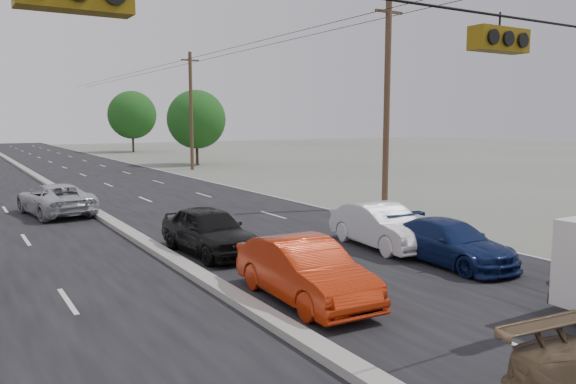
{
  "coord_description": "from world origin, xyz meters",
  "views": [
    {
      "loc": [
        -5.62,
        -5.66,
        4.27
      ],
      "look_at": [
        2.77,
        8.11,
        2.2
      ],
      "focal_mm": 35.0,
      "sensor_mm": 36.0,
      "label": 1
    }
  ],
  "objects_px": {
    "utility_pole_right_b": "(387,102)",
    "tree_right_mid": "(196,119)",
    "oncoming_far": "(55,200)",
    "red_sedan": "(304,271)",
    "queue_car_a": "(209,231)",
    "queue_car_d": "(450,243)",
    "queue_car_b": "(382,226)",
    "utility_pole_right_c": "(191,110)",
    "tree_right_far": "(132,115)"
  },
  "relations": [
    {
      "from": "utility_pole_right_b",
      "to": "tree_right_mid",
      "type": "bearing_deg",
      "value": 85.24
    },
    {
      "from": "utility_pole_right_c",
      "to": "red_sedan",
      "type": "xyz_separation_m",
      "value": [
        -11.1,
        -34.88,
        -4.37
      ]
    },
    {
      "from": "tree_right_far",
      "to": "queue_car_b",
      "type": "distance_m",
      "value": 62.35
    },
    {
      "from": "utility_pole_right_b",
      "to": "queue_car_a",
      "type": "height_order",
      "value": "utility_pole_right_b"
    },
    {
      "from": "utility_pole_right_c",
      "to": "queue_car_d",
      "type": "xyz_separation_m",
      "value": [
        -5.5,
        -34.22,
        -4.47
      ]
    },
    {
      "from": "utility_pole_right_c",
      "to": "queue_car_a",
      "type": "bearing_deg",
      "value": -110.74
    },
    {
      "from": "utility_pole_right_c",
      "to": "red_sedan",
      "type": "relative_size",
      "value": 2.24
    },
    {
      "from": "red_sedan",
      "to": "queue_car_a",
      "type": "xyz_separation_m",
      "value": [
        -0.0,
        5.56,
        0.02
      ]
    },
    {
      "from": "utility_pole_right_b",
      "to": "red_sedan",
      "type": "distance_m",
      "value": 15.49
    },
    {
      "from": "red_sedan",
      "to": "queue_car_b",
      "type": "bearing_deg",
      "value": 34.63
    },
    {
      "from": "tree_right_far",
      "to": "red_sedan",
      "type": "bearing_deg",
      "value": -102.68
    },
    {
      "from": "tree_right_mid",
      "to": "queue_car_a",
      "type": "distance_m",
      "value": 37.09
    },
    {
      "from": "utility_pole_right_b",
      "to": "tree_right_far",
      "type": "distance_m",
      "value": 55.11
    },
    {
      "from": "red_sedan",
      "to": "utility_pole_right_b",
      "type": "bearing_deg",
      "value": 43.79
    },
    {
      "from": "tree_right_far",
      "to": "queue_car_d",
      "type": "relative_size",
      "value": 1.85
    },
    {
      "from": "oncoming_far",
      "to": "red_sedan",
      "type": "bearing_deg",
      "value": 92.47
    },
    {
      "from": "queue_car_a",
      "to": "utility_pole_right_b",
      "type": "bearing_deg",
      "value": 17.8
    },
    {
      "from": "queue_car_b",
      "to": "queue_car_a",
      "type": "bearing_deg",
      "value": 163.01
    },
    {
      "from": "utility_pole_right_c",
      "to": "tree_right_mid",
      "type": "xyz_separation_m",
      "value": [
        2.5,
        5.0,
        -0.77
      ]
    },
    {
      "from": "tree_right_mid",
      "to": "oncoming_far",
      "type": "distance_m",
      "value": 29.22
    },
    {
      "from": "utility_pole_right_b",
      "to": "oncoming_far",
      "type": "bearing_deg",
      "value": 156.2
    },
    {
      "from": "utility_pole_right_b",
      "to": "queue_car_a",
      "type": "bearing_deg",
      "value": -158.74
    },
    {
      "from": "tree_right_far",
      "to": "queue_car_b",
      "type": "relative_size",
      "value": 1.84
    },
    {
      "from": "queue_car_a",
      "to": "red_sedan",
      "type": "bearing_deg",
      "value": -93.43
    },
    {
      "from": "utility_pole_right_c",
      "to": "queue_car_a",
      "type": "xyz_separation_m",
      "value": [
        -11.1,
        -29.32,
        -4.35
      ]
    },
    {
      "from": "queue_car_d",
      "to": "oncoming_far",
      "type": "bearing_deg",
      "value": 121.43
    },
    {
      "from": "utility_pole_right_c",
      "to": "queue_car_d",
      "type": "height_order",
      "value": "utility_pole_right_c"
    },
    {
      "from": "queue_car_a",
      "to": "queue_car_d",
      "type": "height_order",
      "value": "queue_car_a"
    },
    {
      "from": "tree_right_mid",
      "to": "oncoming_far",
      "type": "xyz_separation_m",
      "value": [
        -16.56,
        -23.8,
        -3.63
      ]
    },
    {
      "from": "red_sedan",
      "to": "queue_car_a",
      "type": "bearing_deg",
      "value": 92.12
    },
    {
      "from": "queue_car_b",
      "to": "utility_pole_right_b",
      "type": "bearing_deg",
      "value": 53.75
    },
    {
      "from": "queue_car_b",
      "to": "tree_right_far",
      "type": "bearing_deg",
      "value": 86.88
    },
    {
      "from": "tree_right_mid",
      "to": "queue_car_b",
      "type": "height_order",
      "value": "tree_right_mid"
    },
    {
      "from": "utility_pole_right_c",
      "to": "queue_car_d",
      "type": "distance_m",
      "value": 34.95
    },
    {
      "from": "tree_right_mid",
      "to": "queue_car_d",
      "type": "height_order",
      "value": "tree_right_mid"
    },
    {
      "from": "tree_right_far",
      "to": "queue_car_d",
      "type": "xyz_separation_m",
      "value": [
        -9.0,
        -64.22,
        -4.32
      ]
    },
    {
      "from": "red_sedan",
      "to": "tree_right_mid",
      "type": "bearing_deg",
      "value": 73.27
    },
    {
      "from": "queue_car_a",
      "to": "oncoming_far",
      "type": "distance_m",
      "value": 10.93
    },
    {
      "from": "queue_car_a",
      "to": "queue_car_d",
      "type": "bearing_deg",
      "value": -44.66
    },
    {
      "from": "queue_car_b",
      "to": "queue_car_d",
      "type": "height_order",
      "value": "queue_car_b"
    },
    {
      "from": "red_sedan",
      "to": "queue_car_b",
      "type": "relative_size",
      "value": 1.01
    },
    {
      "from": "utility_pole_right_b",
      "to": "tree_right_mid",
      "type": "height_order",
      "value": "utility_pole_right_b"
    },
    {
      "from": "utility_pole_right_b",
      "to": "oncoming_far",
      "type": "distance_m",
      "value": 15.98
    },
    {
      "from": "queue_car_a",
      "to": "utility_pole_right_c",
      "type": "bearing_deg",
      "value": 65.81
    },
    {
      "from": "red_sedan",
      "to": "tree_right_far",
      "type": "bearing_deg",
      "value": 79.42
    },
    {
      "from": "tree_right_mid",
      "to": "oncoming_far",
      "type": "height_order",
      "value": "tree_right_mid"
    },
    {
      "from": "queue_car_d",
      "to": "red_sedan",
      "type": "bearing_deg",
      "value": -170.87
    },
    {
      "from": "tree_right_mid",
      "to": "queue_car_d",
      "type": "xyz_separation_m",
      "value": [
        -8.0,
        -39.22,
        -3.7
      ]
    },
    {
      "from": "tree_right_mid",
      "to": "queue_car_d",
      "type": "distance_m",
      "value": 40.2
    },
    {
      "from": "queue_car_a",
      "to": "queue_car_b",
      "type": "height_order",
      "value": "queue_car_a"
    }
  ]
}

